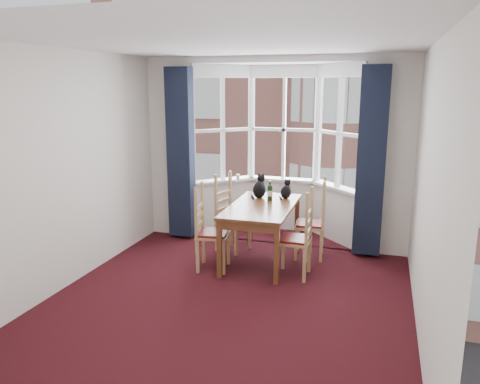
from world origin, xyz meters
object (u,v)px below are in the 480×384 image
at_px(chair_right_far, 316,225).
at_px(wine_bottle, 270,192).
at_px(dining_table, 262,211).
at_px(candle_short, 238,177).
at_px(chair_right_near, 301,241).
at_px(chair_left_far, 228,218).
at_px(cat_right, 286,191).
at_px(chair_left_near, 206,234).
at_px(cat_left, 260,188).
at_px(candle_tall, 230,176).

relative_size(chair_right_far, wine_bottle, 3.25).
xyz_separation_m(dining_table, candle_short, (-0.71, 1.19, 0.21)).
bearing_deg(chair_right_far, chair_right_near, -96.85).
bearing_deg(chair_left_far, cat_right, 10.69).
height_order(chair_right_near, wine_bottle, wine_bottle).
xyz_separation_m(chair_right_near, chair_right_far, (0.09, 0.73, 0.00)).
height_order(chair_right_far, cat_right, cat_right).
bearing_deg(chair_left_near, chair_right_far, 31.95).
height_order(dining_table, chair_left_far, chair_left_far).
bearing_deg(cat_left, chair_right_far, -5.21).
height_order(chair_left_far, candle_short, candle_short).
bearing_deg(candle_short, wine_bottle, -50.23).
distance_m(chair_left_near, cat_right, 1.36).
bearing_deg(chair_right_far, cat_left, 174.79).
distance_m(cat_left, cat_right, 0.38).
height_order(dining_table, wine_bottle, wine_bottle).
bearing_deg(wine_bottle, chair_right_far, 4.93).
height_order(dining_table, chair_right_near, chair_right_near).
xyz_separation_m(chair_left_far, chair_right_far, (1.30, 0.01, 0.00)).
xyz_separation_m(cat_right, candle_short, (-0.94, 0.70, 0.01)).
distance_m(wine_bottle, candle_short, 1.18).
relative_size(cat_right, wine_bottle, 1.02).
xyz_separation_m(dining_table, chair_right_far, (0.70, 0.34, -0.23)).
bearing_deg(cat_right, chair_left_far, -169.31).
bearing_deg(chair_right_far, cat_right, 163.04).
bearing_deg(chair_left_near, chair_right_near, 4.40).
height_order(candle_tall, candle_short, candle_tall).
bearing_deg(chair_left_far, chair_left_near, -92.21).
height_order(chair_left_far, cat_left, cat_left).
relative_size(dining_table, candle_short, 16.25).
height_order(cat_left, candle_short, cat_left).
relative_size(chair_right_near, candle_tall, 7.22).
distance_m(chair_right_far, cat_right, 0.66).
xyz_separation_m(chair_left_far, chair_right_near, (1.21, -0.72, 0.00)).
xyz_separation_m(chair_left_near, wine_bottle, (0.67, 0.77, 0.45)).
relative_size(chair_left_far, cat_left, 2.57).
bearing_deg(candle_short, cat_right, -36.73).
bearing_deg(chair_right_near, chair_left_near, -175.60).
xyz_separation_m(chair_left_far, cat_right, (0.82, 0.16, 0.43)).
bearing_deg(cat_right, chair_right_near, -66.37).
height_order(dining_table, chair_left_near, chair_left_near).
relative_size(dining_table, chair_left_near, 1.70).
bearing_deg(chair_right_near, candle_tall, 133.19).
bearing_deg(chair_right_far, candle_short, 149.07).
bearing_deg(candle_tall, chair_left_far, -73.46).
xyz_separation_m(cat_left, candle_short, (-0.57, 0.77, -0.01)).
bearing_deg(dining_table, cat_left, 109.02).
relative_size(cat_left, wine_bottle, 1.26).
height_order(chair_left_near, candle_tall, candle_tall).
bearing_deg(chair_left_far, chair_right_near, -30.81).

